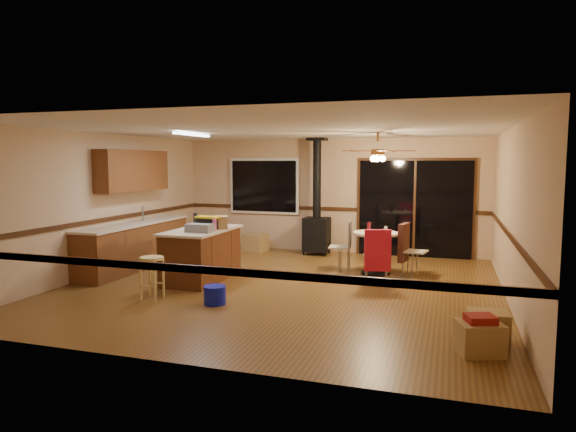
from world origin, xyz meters
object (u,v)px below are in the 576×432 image
at_px(wood_stove, 317,222).
at_px(toolbox_black, 208,224).
at_px(toolbox_grey, 200,228).
at_px(chair_left, 345,240).
at_px(bar_stool, 152,278).
at_px(dining_table, 376,246).
at_px(chair_right, 405,243).
at_px(kitchen_island, 202,254).
at_px(chair_near, 377,250).
at_px(box_corner_b, 488,327).
at_px(box_corner_a, 480,338).
at_px(blue_bucket, 215,295).
at_px(box_under_window, 255,242).

distance_m(wood_stove, toolbox_black, 3.26).
bearing_deg(toolbox_grey, toolbox_black, 94.72).
relative_size(toolbox_grey, chair_left, 0.86).
bearing_deg(bar_stool, toolbox_grey, 75.15).
bearing_deg(dining_table, chair_right, 9.18).
height_order(kitchen_island, chair_left, chair_left).
bearing_deg(dining_table, chair_left, 169.43).
xyz_separation_m(chair_near, chair_right, (0.37, 0.96, 0.00)).
xyz_separation_m(wood_stove, toolbox_black, (-1.18, -3.02, 0.27)).
xyz_separation_m(toolbox_grey, chair_near, (2.85, 0.87, -0.37)).
xyz_separation_m(toolbox_grey, bar_stool, (-0.27, -1.04, -0.65)).
xyz_separation_m(wood_stove, box_corner_b, (3.30, -4.87, -0.55)).
bearing_deg(dining_table, box_corner_a, -65.98).
bearing_deg(blue_bucket, wood_stove, 84.87).
relative_size(blue_bucket, dining_table, 0.38).
height_order(bar_stool, chair_near, chair_near).
bearing_deg(wood_stove, box_under_window, -178.57).
distance_m(chair_right, box_corner_a, 3.94).
xyz_separation_m(chair_left, box_corner_a, (2.23, -3.78, -0.41)).
bearing_deg(blue_bucket, box_corner_a, -14.25).
height_order(toolbox_grey, box_under_window, toolbox_grey).
bearing_deg(toolbox_black, chair_near, 9.92).
xyz_separation_m(toolbox_grey, blue_bucket, (0.75, -1.01, -0.83)).
height_order(toolbox_black, blue_bucket, toolbox_black).
bearing_deg(box_corner_a, wood_stove, 120.98).
bearing_deg(toolbox_black, box_corner_a, -27.67).
relative_size(toolbox_grey, bar_stool, 0.68).
height_order(dining_table, chair_left, chair_left).
relative_size(dining_table, box_under_window, 1.66).
relative_size(kitchen_island, bar_stool, 2.59).
xyz_separation_m(box_corner_a, box_corner_b, (0.11, 0.44, 0.00)).
distance_m(bar_stool, box_corner_a, 4.70).
height_order(dining_table, box_under_window, dining_table).
height_order(blue_bucket, dining_table, dining_table).
xyz_separation_m(toolbox_grey, chair_left, (2.11, 1.86, -0.38)).
distance_m(toolbox_grey, toolbox_black, 0.37).
xyz_separation_m(dining_table, chair_left, (-0.60, 0.11, 0.06)).
height_order(kitchen_island, box_corner_b, kitchen_island).
xyz_separation_m(dining_table, chair_right, (0.52, 0.08, 0.07)).
height_order(bar_stool, box_corner_a, bar_stool).
height_order(chair_left, box_under_window, chair_left).
xyz_separation_m(wood_stove, toolbox_grey, (-1.15, -3.39, 0.24)).
bearing_deg(toolbox_black, dining_table, 26.78).
bearing_deg(box_under_window, box_corner_a, -48.54).
distance_m(kitchen_island, chair_left, 2.73).
xyz_separation_m(blue_bucket, chair_left, (1.36, 2.87, 0.45)).
height_order(blue_bucket, chair_left, chair_left).
xyz_separation_m(kitchen_island, chair_right, (3.38, 1.49, 0.14)).
bearing_deg(blue_bucket, kitchen_island, 123.71).
xyz_separation_m(wood_stove, bar_stool, (-1.43, -4.43, -0.41)).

